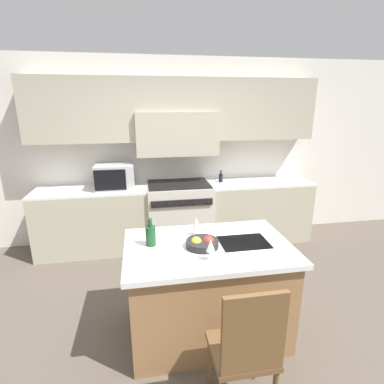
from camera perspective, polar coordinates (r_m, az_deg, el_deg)
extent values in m
plane|color=brown|center=(3.06, 3.01, -26.01)|extent=(10.00, 10.00, 0.00)
cube|color=silver|center=(4.58, -3.20, 7.61)|extent=(10.00, 0.06, 2.70)
cube|color=#B2AD93|center=(4.32, -3.01, 15.40)|extent=(4.00, 0.34, 0.85)
cube|color=#B2AD93|center=(4.31, -2.89, 11.07)|extent=(1.15, 0.40, 0.60)
cube|color=#B2AD93|center=(4.51, -18.21, -5.32)|extent=(1.54, 0.62, 0.89)
cube|color=white|center=(4.37, -18.76, 0.29)|extent=(1.54, 0.62, 0.03)
cube|color=#B2AD93|center=(4.79, 12.26, -3.54)|extent=(1.54, 0.62, 0.89)
cube|color=white|center=(4.65, 12.60, 1.78)|extent=(1.54, 0.62, 0.03)
cube|color=beige|center=(4.46, -2.46, -4.36)|extent=(0.91, 0.66, 0.94)
cube|color=black|center=(4.31, -2.54, 1.55)|extent=(0.88, 0.61, 0.01)
cube|color=black|center=(4.04, -1.87, -2.11)|extent=(0.84, 0.02, 0.09)
cylinder|color=black|center=(4.00, -6.91, -2.44)|extent=(0.04, 0.02, 0.04)
cylinder|color=black|center=(4.01, -4.37, -2.30)|extent=(0.04, 0.02, 0.04)
cylinder|color=black|center=(4.03, -1.85, -2.16)|extent=(0.04, 0.02, 0.04)
cylinder|color=black|center=(4.05, 0.64, -2.02)|extent=(0.04, 0.02, 0.04)
cylinder|color=black|center=(4.09, 3.09, -1.88)|extent=(0.04, 0.02, 0.04)
cube|color=#B7B7BC|center=(4.28, -14.47, 2.89)|extent=(0.52, 0.40, 0.34)
cube|color=black|center=(4.09, -15.33, 2.18)|extent=(0.41, 0.01, 0.28)
cube|color=olive|center=(2.87, 2.96, -18.40)|extent=(1.35, 0.85, 0.85)
cube|color=white|center=(2.64, 3.11, -10.49)|extent=(1.44, 0.93, 0.04)
cube|color=#2D2D30|center=(2.72, 9.85, -9.50)|extent=(0.43, 0.32, 0.01)
cylinder|color=#B2B2B7|center=(2.88, 8.59, -7.81)|extent=(0.02, 0.02, 0.00)
cube|color=brown|center=(2.32, 9.41, -27.59)|extent=(0.42, 0.40, 0.04)
cube|color=brown|center=(2.00, 11.70, -24.98)|extent=(0.40, 0.04, 0.55)
cylinder|color=brown|center=(2.57, 3.37, -29.55)|extent=(0.04, 0.04, 0.44)
cylinder|color=brown|center=(2.65, 11.91, -28.09)|extent=(0.04, 0.04, 0.44)
cylinder|color=#194723|center=(2.62, -7.88, -8.28)|extent=(0.09, 0.09, 0.17)
cylinder|color=#194723|center=(2.57, -7.99, -5.76)|extent=(0.03, 0.03, 0.07)
cylinder|color=white|center=(2.41, 3.51, -12.74)|extent=(0.06, 0.06, 0.01)
cylinder|color=white|center=(2.39, 3.53, -11.94)|extent=(0.01, 0.01, 0.07)
cone|color=white|center=(2.35, 3.57, -10.12)|extent=(0.07, 0.07, 0.10)
cylinder|color=white|center=(2.82, 0.78, -8.08)|extent=(0.06, 0.06, 0.01)
cylinder|color=white|center=(2.80, 0.78, -7.37)|extent=(0.01, 0.01, 0.07)
cone|color=white|center=(2.77, 0.79, -5.76)|extent=(0.07, 0.07, 0.10)
cylinder|color=black|center=(2.59, 1.97, -9.80)|extent=(0.28, 0.28, 0.06)
sphere|color=gold|center=(2.57, 0.80, -9.54)|extent=(0.10, 0.10, 0.10)
sphere|color=red|center=(2.59, 3.14, -9.36)|extent=(0.10, 0.10, 0.10)
cylinder|color=black|center=(4.52, 5.51, 2.69)|extent=(0.06, 0.06, 0.12)
cylinder|color=black|center=(4.50, 5.54, 3.79)|extent=(0.02, 0.02, 0.05)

